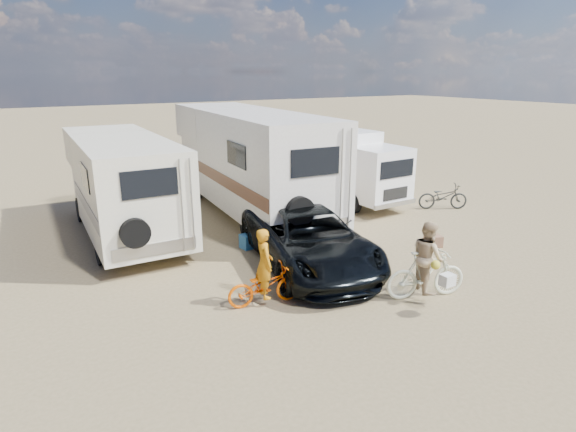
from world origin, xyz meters
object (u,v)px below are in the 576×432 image
rider_woman (427,264)px  cooler (250,241)px  bike_man (265,286)px  bike_parked (443,197)px  rv_left (123,187)px  dark_suv (309,238)px  bike_woman (426,274)px  rv_main (249,163)px  rider_man (264,271)px  crate (433,241)px  box_truck (342,166)px

rider_woman → cooler: 5.25m
bike_man → bike_parked: 9.71m
cooler → rv_left: bearing=124.9°
dark_suv → bike_woman: (1.23, -2.88, -0.19)m
rv_main → bike_man: bearing=-109.9°
dark_suv → rider_man: size_ratio=3.46×
rider_woman → bike_parked: (5.92, 4.81, -0.33)m
rider_man → rider_woman: size_ratio=0.97×
bike_man → rider_man: size_ratio=1.06×
bike_man → bike_parked: bike_parked is taller
rider_woman → bike_parked: 7.64m
bike_woman → crate: bike_woman is taller
cooler → bike_woman: bearing=-75.5°
dark_suv → bike_parked: dark_suv is taller
cooler → rider_woman: bearing=-75.5°
bike_woman → rv_main: bearing=21.4°
bike_man → cooler: bearing=-11.3°
bike_man → rv_main: bearing=-14.2°
rider_man → crate: 5.95m
rv_main → rv_left: bearing=-173.9°
rv_left → rider_man: bearing=-75.0°
box_truck → bike_woman: bearing=-115.9°
cooler → crate: 5.31m
rv_main → rider_woman: (0.39, -7.97, -0.99)m
rider_man → bike_woman: bearing=-105.9°
rv_main → rider_woman: 8.04m
bike_parked → rider_woman: bearing=158.8°
bike_parked → cooler: 7.89m
box_truck → rider_woman: bearing=-115.9°
rider_man → rider_woman: 3.58m
crate → box_truck: bearing=80.9°
box_truck → dark_suv: (-4.77, -4.92, -0.62)m
rv_left → bike_parked: size_ratio=4.03×
rv_main → bike_woman: size_ratio=4.96×
bike_woman → bike_parked: bearing=-32.3°
rv_left → bike_woman: 9.17m
rv_main → bike_parked: 7.17m
box_truck → rider_man: bearing=-138.8°
rv_left → crate: 9.35m
rider_man → bike_parked: size_ratio=0.87×
rider_woman → bike_parked: size_ratio=0.90×
box_truck → cooler: size_ratio=11.47×
rv_main → rv_left: 4.34m
bike_parked → cooler: (-7.89, 0.01, -0.26)m
rv_left → crate: size_ratio=17.04×
box_truck → crate: bearing=-100.6°
rv_left → cooler: (2.75, -2.98, -1.30)m
rv_left → rider_man: size_ratio=4.63×
cooler → rv_main: bearing=55.5°
dark_suv → bike_parked: (7.15, 1.93, -0.28)m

